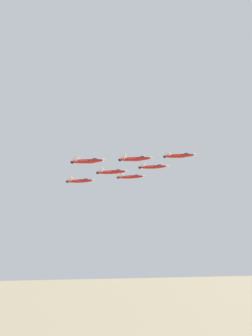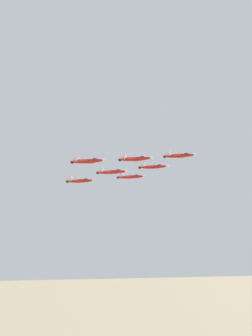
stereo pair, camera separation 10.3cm
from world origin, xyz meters
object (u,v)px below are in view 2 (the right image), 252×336
jet_lead (180,156)px  jet_trailing (80,181)px  jet_left_wingman (154,167)px  jet_right_outer (88,161)px  jet_left_outer (131,177)px  jet_slot_rear (112,172)px  jet_right_wingman (136,159)px

jet_lead → jet_trailing: 54.85m
jet_left_wingman → jet_trailing: jet_left_wingman is taller
jet_lead → jet_right_outer: jet_lead is taller
jet_left_outer → jet_slot_rear: jet_left_outer is taller
jet_left_wingman → jet_right_outer: 49.28m
jet_right_wingman → jet_trailing: bearing=157.6°
jet_right_wingman → jet_slot_rear: bearing=140.3°
jet_lead → jet_left_outer: 47.41m
jet_right_wingman → jet_left_outer: bearing=112.1°
jet_lead → jet_left_outer: (13.40, -45.19, -5.16)m
jet_right_outer → jet_trailing: bearing=120.8°
jet_left_wingman → jet_right_wingman: size_ratio=0.97×
jet_lead → jet_left_outer: jet_lead is taller
jet_right_wingman → jet_left_outer: size_ratio=1.01×
jet_left_outer → jet_trailing: bearing=-119.4°
jet_lead → jet_left_wingman: jet_lead is taller
jet_lead → jet_left_wingman: 23.69m
jet_left_outer → jet_slot_rear: (16.68, 25.57, -1.29)m
jet_lead → jet_right_wingman: 23.76m
jet_right_wingman → jet_right_outer: (23.38, 2.97, -2.48)m
jet_slot_rear → jet_right_wingman: bearing=-40.2°
jet_slot_rear → jet_trailing: size_ratio=1.05×
jet_right_wingman → jet_lead: bearing=41.0°
jet_left_outer → jet_trailing: size_ratio=1.03×
jet_left_wingman → jet_left_outer: size_ratio=0.98×
jet_left_wingman → jet_right_wingman: (16.68, 25.57, -0.62)m
jet_left_wingman → jet_trailing: (38.42, -6.83, -7.91)m
jet_slot_rear → jet_trailing: jet_slot_rear is taller
jet_lead → jet_left_outer: size_ratio=0.97×
jet_lead → jet_slot_rear: (30.08, -19.62, -6.45)m
jet_left_wingman → jet_left_outer: jet_left_wingman is taller
jet_left_wingman → jet_lead: bearing=-41.2°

